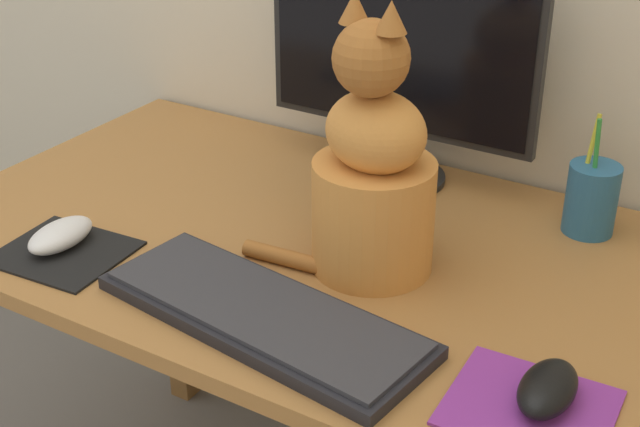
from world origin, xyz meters
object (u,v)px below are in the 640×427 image
Objects in this scene: monitor at (400,59)px; cat at (372,174)px; computer_mouse_right at (548,388)px; pen_cup at (591,198)px; computer_mouse_left at (61,235)px; keyboard at (263,314)px.

cat is (0.10, -0.27, -0.07)m from monitor.
pen_cup is at bearing 100.37° from computer_mouse_right.
monitor is at bearing 56.02° from computer_mouse_left.
pen_cup is (0.64, 0.45, 0.03)m from computer_mouse_left.
cat is at bearing -131.69° from pen_cup.
monitor is 0.99× the size of keyboard.
monitor reaches higher than keyboard.
keyboard is (0.05, -0.47, -0.20)m from monitor.
monitor is 2.55× the size of pen_cup.
monitor is 0.63m from computer_mouse_right.
keyboard is 0.36m from computer_mouse_right.
monitor is 0.59m from computer_mouse_left.
cat is at bearing 152.27° from computer_mouse_right.
pen_cup reaches higher than computer_mouse_right.
computer_mouse_left is at bearing -139.67° from cat.
keyboard is 0.54m from pen_cup.
pen_cup is at bearing 35.01° from computer_mouse_left.
keyboard is at bearing -175.46° from computer_mouse_right.
computer_mouse_left is at bearing -144.99° from pen_cup.
computer_mouse_right is (0.41, -0.44, -0.19)m from monitor.
cat is 0.36m from pen_cup.
computer_mouse_right reaches higher than computer_mouse_left.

